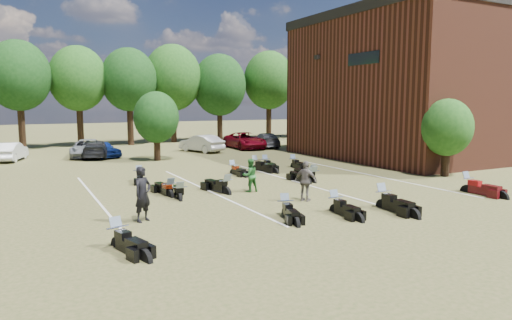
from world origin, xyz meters
TOP-DOWN VIEW (x-y plane):
  - ground at (0.00, 0.00)m, footprint 160.00×160.00m
  - car_1 at (-11.35, 20.07)m, footprint 2.43×4.25m
  - car_2 at (-6.15, 19.93)m, footprint 3.24×5.26m
  - car_3 at (-5.61, 19.12)m, footprint 2.92×4.77m
  - car_4 at (-5.27, 19.25)m, footprint 2.82×4.09m
  - car_5 at (2.85, 19.34)m, footprint 2.84×4.62m
  - car_6 at (7.32, 20.09)m, footprint 2.58×5.33m
  - car_7 at (9.50, 20.22)m, footprint 2.94×4.98m
  - person_black at (-7.10, -0.98)m, footprint 0.85×0.76m
  - person_green at (-1.36, 2.04)m, footprint 0.76×0.60m
  - person_grey at (-0.20, -0.85)m, footprint 0.87×1.08m
  - motorcycle_1 at (-8.46, -3.51)m, footprint 1.24×2.29m
  - motorcycle_2 at (-2.26, -2.58)m, footprint 1.18×2.13m
  - motorcycle_3 at (-0.29, -2.99)m, footprint 0.83×2.14m
  - motorcycle_4 at (1.81, -3.31)m, footprint 0.97×2.48m
  - motorcycle_6 at (7.58, -2.72)m, footprint 0.78×2.37m
  - motorcycle_8 at (-5.02, 2.66)m, footprint 0.91×2.21m
  - motorcycle_9 at (-2.56, 2.08)m, footprint 1.17×2.40m
  - motorcycle_10 at (-4.84, 1.80)m, footprint 1.03×2.13m
  - motorcycle_11 at (2.30, 2.70)m, footprint 0.77×2.09m
  - motorcycle_12 at (2.96, 3.27)m, footprint 0.75×2.20m
  - motorcycle_13 at (2.72, 2.77)m, footprint 1.10×2.26m
  - motorcycle_16 at (-5.22, 7.47)m, footprint 1.05×2.12m
  - motorcycle_17 at (0.20, 7.32)m, footprint 0.71×2.01m
  - motorcycle_18 at (3.00, 8.48)m, footprint 0.96×2.18m
  - motorcycle_19 at (4.77, 7.96)m, footprint 0.87×2.12m
  - motorcycle_20 at (2.04, 7.94)m, footprint 1.31×2.38m
  - brick_building at (22.00, 9.00)m, footprint 25.40×15.20m
  - tree_line at (-1.00, 29.00)m, footprint 56.00×6.00m
  - young_tree_near_building at (10.50, 1.00)m, footprint 2.80×2.80m
  - young_tree_midfield at (-2.00, 15.50)m, footprint 3.20×3.20m
  - parking_lines at (-3.00, 3.00)m, footprint 20.10×14.00m

SIDE VIEW (x-z plane):
  - ground at x=0.00m, z-range 0.00..0.00m
  - motorcycle_1 at x=-8.46m, z-range -0.61..0.61m
  - motorcycle_2 at x=-2.26m, z-range -0.57..0.57m
  - motorcycle_3 at x=-0.29m, z-range -0.59..0.59m
  - motorcycle_4 at x=1.81m, z-range -0.68..0.68m
  - motorcycle_6 at x=7.58m, z-range -0.66..0.66m
  - motorcycle_8 at x=-5.02m, z-range -0.60..0.60m
  - motorcycle_9 at x=-2.56m, z-range -0.64..0.64m
  - motorcycle_10 at x=-4.84m, z-range -0.57..0.57m
  - motorcycle_11 at x=2.30m, z-range -0.57..0.57m
  - motorcycle_12 at x=2.96m, z-range -0.61..0.61m
  - motorcycle_13 at x=2.72m, z-range -0.60..0.60m
  - motorcycle_16 at x=-5.22m, z-range -0.57..0.57m
  - motorcycle_17 at x=0.20m, z-range -0.55..0.55m
  - motorcycle_18 at x=3.00m, z-range -0.59..0.59m
  - motorcycle_19 at x=4.77m, z-range -0.57..0.57m
  - motorcycle_20 at x=2.04m, z-range -0.63..0.63m
  - parking_lines at x=-3.00m, z-range 0.00..0.01m
  - car_3 at x=-5.61m, z-range 0.00..1.29m
  - car_4 at x=-5.27m, z-range 0.00..1.29m
  - car_1 at x=-11.35m, z-range 0.00..1.32m
  - car_7 at x=9.50m, z-range 0.00..1.35m
  - car_2 at x=-6.15m, z-range 0.00..1.36m
  - car_5 at x=2.85m, z-range 0.00..1.44m
  - car_6 at x=7.32m, z-range 0.00..1.46m
  - person_green at x=-1.36m, z-range 0.00..1.56m
  - person_grey at x=-0.20m, z-range 0.00..1.71m
  - person_black at x=-7.10m, z-range 0.00..1.94m
  - young_tree_near_building at x=10.50m, z-range 0.67..4.83m
  - young_tree_midfield at x=-2.00m, z-range 0.74..5.44m
  - brick_building at x=22.00m, z-range 0.01..10.71m
  - tree_line at x=-1.00m, z-range 1.42..11.20m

